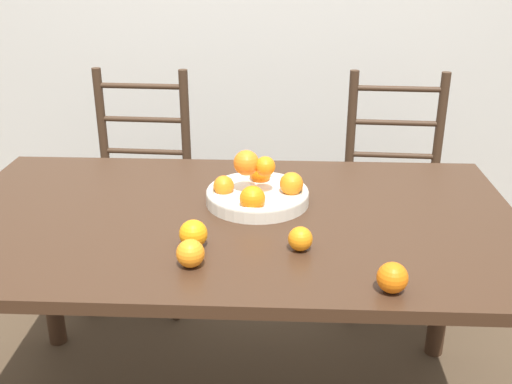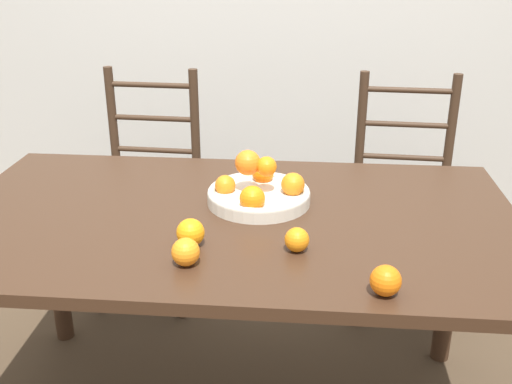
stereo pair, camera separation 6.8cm
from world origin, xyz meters
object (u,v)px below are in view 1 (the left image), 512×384
(chair_left, at_px, (140,194))
(orange_loose_3, at_px, (193,234))
(fruit_bowl, at_px, (257,191))
(orange_loose_2, at_px, (190,253))
(chair_right, at_px, (393,199))
(orange_loose_0, at_px, (392,278))
(orange_loose_1, at_px, (300,239))

(chair_left, bearing_deg, orange_loose_3, -65.83)
(fruit_bowl, height_order, orange_loose_3, fruit_bowl)
(orange_loose_2, bearing_deg, fruit_bowl, 69.65)
(chair_left, height_order, chair_right, same)
(orange_loose_2, xyz_separation_m, chair_right, (0.70, 1.11, -0.32))
(orange_loose_0, xyz_separation_m, chair_right, (0.23, 1.21, -0.32))
(chair_right, bearing_deg, fruit_bowl, -124.83)
(orange_loose_1, bearing_deg, orange_loose_0, -42.96)
(orange_loose_2, distance_m, chair_right, 1.36)
(orange_loose_1, relative_size, chair_right, 0.06)
(orange_loose_3, bearing_deg, fruit_bowl, 62.27)
(orange_loose_0, distance_m, orange_loose_3, 0.52)
(orange_loose_3, bearing_deg, orange_loose_1, -1.12)
(orange_loose_0, bearing_deg, orange_loose_3, 157.92)
(chair_right, bearing_deg, orange_loose_2, -119.31)
(orange_loose_0, xyz_separation_m, orange_loose_2, (-0.48, 0.09, -0.00))
(orange_loose_1, height_order, chair_left, chair_left)
(orange_loose_0, bearing_deg, orange_loose_2, 168.86)
(fruit_bowl, height_order, chair_right, chair_right)
(fruit_bowl, relative_size, chair_right, 0.31)
(fruit_bowl, distance_m, orange_loose_2, 0.42)
(orange_loose_2, xyz_separation_m, chair_left, (-0.41, 1.11, -0.32))
(orange_loose_1, height_order, orange_loose_3, orange_loose_3)
(orange_loose_3, bearing_deg, orange_loose_2, -85.81)
(fruit_bowl, height_order, chair_left, chair_left)
(orange_loose_2, distance_m, orange_loose_3, 0.10)
(fruit_bowl, bearing_deg, chair_right, 52.21)
(orange_loose_1, xyz_separation_m, orange_loose_2, (-0.27, -0.10, 0.00))
(orange_loose_3, xyz_separation_m, chair_left, (-0.40, 1.01, -0.32))
(fruit_bowl, xyz_separation_m, chair_left, (-0.55, 0.72, -0.33))
(chair_left, bearing_deg, chair_right, 2.72)
(fruit_bowl, distance_m, chair_left, 0.96)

